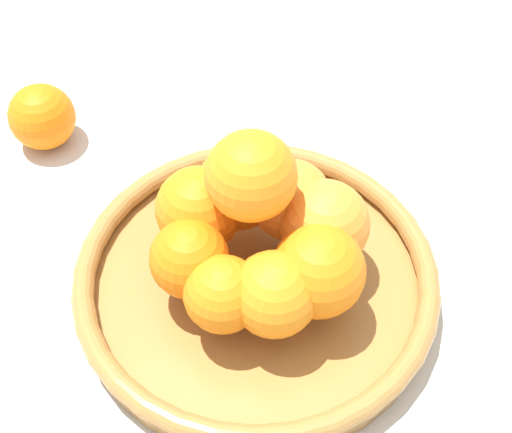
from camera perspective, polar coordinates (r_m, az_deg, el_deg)
The scene contains 4 objects.
ground_plane at distance 0.66m, azimuth -0.00°, elevation -6.06°, with size 4.00×4.00×0.00m, color beige.
fruit_bowl at distance 0.65m, azimuth -0.00°, elevation -5.05°, with size 0.33×0.33×0.04m.
orange_pile at distance 0.60m, azimuth 0.33°, elevation -1.05°, with size 0.20×0.18×0.14m.
stray_orange at distance 0.81m, azimuth -16.75°, elevation 7.65°, with size 0.07×0.07×0.07m, color orange.
Camera 1 is at (-0.21, 0.31, 0.55)m, focal length 50.00 mm.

